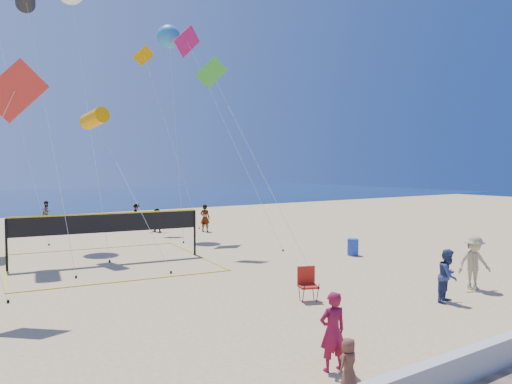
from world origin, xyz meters
TOP-DOWN VIEW (x-y plane):
  - ground at (0.00, 0.00)m, footprint 120.00×120.00m
  - seawall at (0.00, -3.00)m, footprint 32.00×0.30m
  - woman at (-1.20, -1.17)m, footprint 0.68×0.51m
  - toddler at (-2.49, -2.93)m, footprint 0.47×0.35m
  - bystander_a at (5.47, 0.71)m, footprint 0.96×0.83m
  - bystander_b at (7.63, 1.18)m, footprint 1.39×1.13m
  - far_person_1 at (4.52, 21.57)m, footprint 1.30×1.33m
  - far_person_2 at (7.21, 20.00)m, footprint 0.74×0.77m
  - far_person_3 at (-0.29, 31.07)m, footprint 0.97×0.88m
  - far_person_4 at (5.26, 27.16)m, footprint 0.72×1.03m
  - camp_chair at (1.90, 3.33)m, footprint 0.73×0.85m
  - trash_barrel at (8.93, 8.29)m, footprint 0.54×0.54m
  - volleyball_net at (-1.35, 13.14)m, footprint 9.29×9.16m
  - kite_2 at (-1.29, 15.09)m, footprint 1.81×6.63m
  - kite_3 at (-5.89, 7.80)m, footprint 3.93×1.85m
  - kite_4 at (4.31, 13.35)m, footprint 1.74×6.98m
  - kite_5 at (5.65, 18.79)m, footprint 2.31×8.37m
  - kite_7 at (5.15, 20.86)m, footprint 2.18×5.43m
  - kite_9 at (4.91, 23.73)m, footprint 3.60×2.71m

SIDE VIEW (x-z plane):
  - ground at x=0.00m, z-range 0.00..0.00m
  - seawall at x=0.00m, z-range 0.00..0.60m
  - trash_barrel at x=8.93m, z-range 0.00..0.79m
  - camp_chair at x=1.90m, z-range 0.01..1.21m
  - far_person_4 at x=5.26m, z-range 0.00..1.45m
  - far_person_1 at x=4.52m, z-range 0.00..1.52m
  - far_person_3 at x=-0.29m, z-range 0.00..1.64m
  - bystander_a at x=5.47m, z-range 0.00..1.68m
  - woman at x=-1.20m, z-range 0.00..1.68m
  - far_person_2 at x=7.21m, z-range 0.00..1.77m
  - bystander_b at x=7.63m, z-range 0.00..1.88m
  - toddler at x=-2.49m, z-range 0.60..1.46m
  - volleyball_net at x=-1.35m, z-range 0.39..2.61m
  - kite_3 at x=-5.89m, z-range 2.57..10.09m
  - kite_2 at x=-1.29m, z-range 3.01..10.04m
  - kite_4 at x=4.31m, z-range 3.58..13.45m
  - kite_9 at x=4.91m, z-range 4.61..17.11m
  - kite_5 at x=5.65m, z-range 4.90..17.84m
  - kite_7 at x=5.15m, z-range 5.86..19.07m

